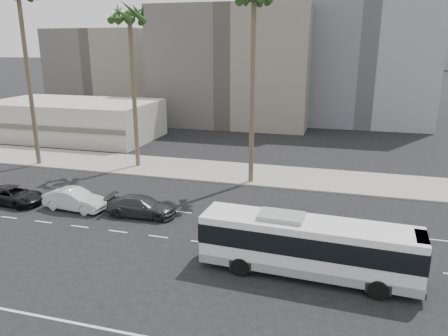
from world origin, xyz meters
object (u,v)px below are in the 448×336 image
(car_b, at_px, (75,200))
(palm_near, at_px, (254,0))
(city_bus, at_px, (308,245))
(car_c, at_px, (14,195))
(car_a, at_px, (141,206))
(palm_mid, at_px, (130,19))

(car_b, bearing_deg, palm_near, -44.00)
(car_b, bearing_deg, city_bus, -100.72)
(car_b, xyz_separation_m, palm_near, (11.63, 10.26, 15.00))
(car_b, height_order, car_c, car_b)
(car_a, xyz_separation_m, car_c, (-11.00, -0.48, -0.05))
(car_b, relative_size, palm_near, 0.28)
(car_b, distance_m, palm_near, 21.58)
(city_bus, bearing_deg, palm_near, 116.04)
(car_a, distance_m, car_b, 5.51)
(car_a, height_order, palm_near, palm_near)
(city_bus, xyz_separation_m, palm_near, (-6.48, 15.21, 14.03))
(city_bus, height_order, car_c, city_bus)
(city_bus, relative_size, car_b, 2.42)
(palm_mid, bearing_deg, city_bus, -42.25)
(palm_near, xyz_separation_m, palm_mid, (-12.51, 2.04, -1.20))
(city_bus, height_order, car_b, city_bus)
(palm_near, relative_size, palm_mid, 1.07)
(car_a, height_order, car_c, car_a)
(car_b, height_order, palm_near, palm_near)
(car_c, xyz_separation_m, palm_mid, (4.62, 12.51, 13.91))
(car_a, relative_size, car_b, 1.06)
(city_bus, height_order, palm_near, palm_near)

